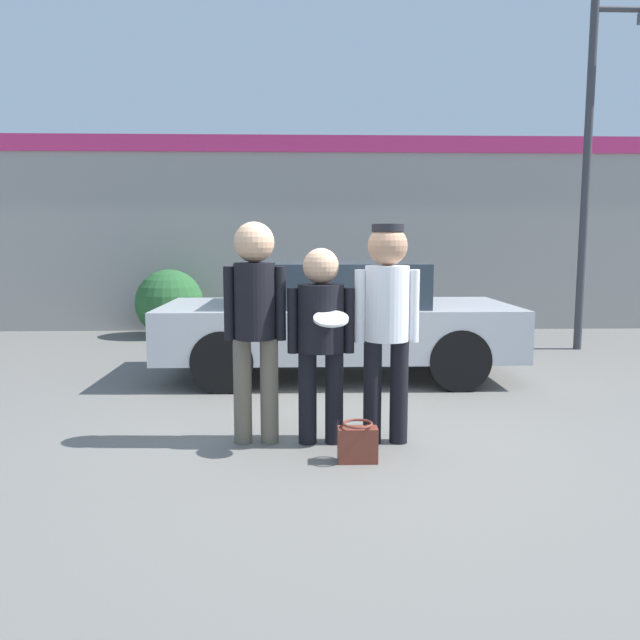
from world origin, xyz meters
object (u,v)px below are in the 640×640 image
at_px(person_left, 255,311).
at_px(street_lamp, 602,138).
at_px(person_middle_with_frisbee, 321,329).
at_px(person_right, 387,311).
at_px(handbag, 358,443).
at_px(shrub, 170,303).
at_px(parked_car_near, 335,318).

height_order(person_left, street_lamp, street_lamp).
distance_m(person_middle_with_frisbee, person_right, 0.55).
bearing_deg(handbag, person_right, 59.17).
bearing_deg(person_middle_with_frisbee, shrub, 112.50).
xyz_separation_m(person_left, street_lamp, (4.87, 4.37, 2.09)).
xyz_separation_m(parked_car_near, shrub, (-2.72, 3.31, -0.14)).
distance_m(person_middle_with_frisbee, shrub, 6.42).
height_order(street_lamp, handbag, street_lamp).
distance_m(person_right, handbag, 1.09).
height_order(person_middle_with_frisbee, person_right, person_right).
relative_size(person_right, street_lamp, 0.35).
xyz_separation_m(person_left, person_right, (1.07, -0.03, 0.00)).
bearing_deg(person_right, handbag, -120.83).
bearing_deg(handbag, parked_car_near, 89.95).
xyz_separation_m(person_right, parked_car_near, (-0.27, 2.61, -0.37)).
height_order(person_middle_with_frisbee, handbag, person_middle_with_frisbee).
distance_m(shrub, handbag, 6.95).
relative_size(person_left, parked_car_near, 0.43).
bearing_deg(person_left, parked_car_near, 72.75).
distance_m(person_middle_with_frisbee, street_lamp, 6.57).
relative_size(person_middle_with_frisbee, street_lamp, 0.31).
height_order(parked_car_near, street_lamp, street_lamp).
bearing_deg(street_lamp, person_right, -130.80).
distance_m(person_middle_with_frisbee, handbag, 0.97).
bearing_deg(handbag, shrub, 113.06).
bearing_deg(person_middle_with_frisbee, street_lamp, 45.44).
relative_size(person_middle_with_frisbee, parked_car_near, 0.38).
xyz_separation_m(parked_car_near, handbag, (-0.00, -3.07, -0.58)).
relative_size(person_middle_with_frisbee, handbag, 5.23).
relative_size(person_middle_with_frisbee, shrub, 1.37).
distance_m(parked_car_near, street_lamp, 5.08).
bearing_deg(parked_car_near, person_right, -84.11).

